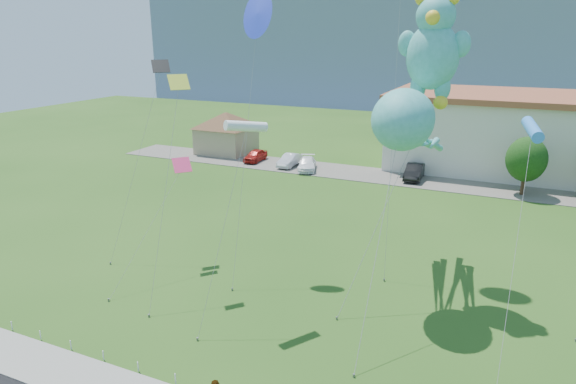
{
  "coord_description": "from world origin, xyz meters",
  "views": [
    {
      "loc": [
        9.02,
        -16.14,
        14.33
      ],
      "look_at": [
        -1.95,
        8.0,
        6.1
      ],
      "focal_mm": 32.0,
      "sensor_mm": 36.0,
      "label": 1
    }
  ],
  "objects_px": {
    "octopus_kite": "(407,130)",
    "parked_car_white": "(307,164)",
    "parked_car_black": "(414,172)",
    "teddy_bear_kite": "(433,48)",
    "parked_car_silver": "(290,160)",
    "pavilion": "(226,129)",
    "parked_car_red": "(255,155)"
  },
  "relations": [
    {
      "from": "pavilion",
      "to": "parked_car_white",
      "type": "distance_m",
      "value": 13.31
    },
    {
      "from": "parked_car_red",
      "to": "octopus_kite",
      "type": "distance_m",
      "value": 33.75
    },
    {
      "from": "parked_car_silver",
      "to": "octopus_kite",
      "type": "height_order",
      "value": "octopus_kite"
    },
    {
      "from": "octopus_kite",
      "to": "parked_car_white",
      "type": "bearing_deg",
      "value": 123.48
    },
    {
      "from": "octopus_kite",
      "to": "teddy_bear_kite",
      "type": "xyz_separation_m",
      "value": [
        0.79,
        1.43,
        4.19
      ]
    },
    {
      "from": "pavilion",
      "to": "teddy_bear_kite",
      "type": "xyz_separation_m",
      "value": [
        28.38,
        -25.39,
        10.57
      ]
    },
    {
      "from": "parked_car_red",
      "to": "octopus_kite",
      "type": "relative_size",
      "value": 0.27
    },
    {
      "from": "parked_car_black",
      "to": "octopus_kite",
      "type": "relative_size",
      "value": 0.32
    },
    {
      "from": "pavilion",
      "to": "octopus_kite",
      "type": "bearing_deg",
      "value": -44.17
    },
    {
      "from": "parked_car_white",
      "to": "parked_car_silver",
      "type": "bearing_deg",
      "value": 144.73
    },
    {
      "from": "parked_car_white",
      "to": "parked_car_black",
      "type": "xyz_separation_m",
      "value": [
        11.37,
        1.15,
        0.11
      ]
    },
    {
      "from": "parked_car_silver",
      "to": "parked_car_black",
      "type": "bearing_deg",
      "value": 2.56
    },
    {
      "from": "parked_car_red",
      "to": "pavilion",
      "type": "bearing_deg",
      "value": 151.77
    },
    {
      "from": "parked_car_red",
      "to": "teddy_bear_kite",
      "type": "xyz_separation_m",
      "value": [
        22.86,
        -22.58,
        12.86
      ]
    },
    {
      "from": "pavilion",
      "to": "parked_car_silver",
      "type": "relative_size",
      "value": 2.24
    },
    {
      "from": "pavilion",
      "to": "teddy_bear_kite",
      "type": "distance_m",
      "value": 39.52
    },
    {
      "from": "octopus_kite",
      "to": "parked_car_silver",
      "type": "bearing_deg",
      "value": 126.64
    },
    {
      "from": "parked_car_red",
      "to": "parked_car_silver",
      "type": "xyz_separation_m",
      "value": [
        4.58,
        -0.5,
        0.0
      ]
    },
    {
      "from": "parked_car_red",
      "to": "teddy_bear_kite",
      "type": "distance_m",
      "value": 34.61
    },
    {
      "from": "parked_car_silver",
      "to": "teddy_bear_kite",
      "type": "distance_m",
      "value": 31.42
    },
    {
      "from": "parked_car_white",
      "to": "teddy_bear_kite",
      "type": "bearing_deg",
      "value": -73.03
    },
    {
      "from": "parked_car_white",
      "to": "teddy_bear_kite",
      "type": "xyz_separation_m",
      "value": [
        15.89,
        -21.42,
        12.87
      ]
    },
    {
      "from": "pavilion",
      "to": "parked_car_black",
      "type": "relative_size",
      "value": 1.98
    },
    {
      "from": "parked_car_red",
      "to": "parked_car_black",
      "type": "distance_m",
      "value": 18.33
    },
    {
      "from": "parked_car_black",
      "to": "teddy_bear_kite",
      "type": "height_order",
      "value": "teddy_bear_kite"
    },
    {
      "from": "teddy_bear_kite",
      "to": "parked_car_red",
      "type": "bearing_deg",
      "value": 135.35
    },
    {
      "from": "parked_car_red",
      "to": "parked_car_silver",
      "type": "relative_size",
      "value": 0.96
    },
    {
      "from": "parked_car_white",
      "to": "parked_car_black",
      "type": "relative_size",
      "value": 0.98
    },
    {
      "from": "parked_car_black",
      "to": "parked_car_red",
      "type": "bearing_deg",
      "value": 177.0
    },
    {
      "from": "pavilion",
      "to": "teddy_bear_kite",
      "type": "relative_size",
      "value": 0.56
    },
    {
      "from": "parked_car_silver",
      "to": "octopus_kite",
      "type": "distance_m",
      "value": 30.56
    },
    {
      "from": "pavilion",
      "to": "parked_car_red",
      "type": "relative_size",
      "value": 2.32
    }
  ]
}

